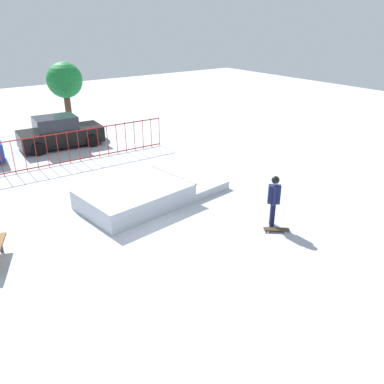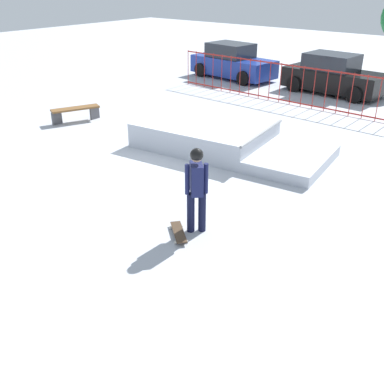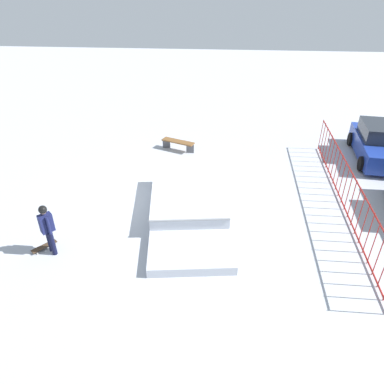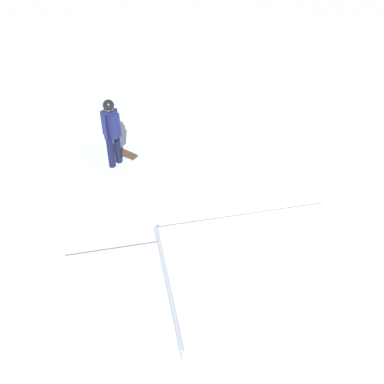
% 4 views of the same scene
% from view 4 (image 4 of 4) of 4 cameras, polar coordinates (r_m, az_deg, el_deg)
% --- Properties ---
extents(ground_plane, '(60.00, 60.00, 0.00)m').
position_cam_4_polar(ground_plane, '(9.91, 10.56, -7.18)').
color(ground_plane, '#B2B7C1').
extents(skate_ramp, '(5.68, 3.25, 0.74)m').
position_cam_4_polar(skate_ramp, '(8.95, 5.77, -10.38)').
color(skate_ramp, silver).
rests_on(skate_ramp, ground).
extents(skater, '(0.43, 0.42, 1.73)m').
position_cam_4_polar(skater, '(11.38, -9.16, 7.18)').
color(skater, black).
rests_on(skater, ground).
extents(skateboard, '(0.74, 0.66, 0.09)m').
position_cam_4_polar(skateboard, '(12.20, -7.92, 4.56)').
color(skateboard, '#3F2D1E').
rests_on(skateboard, ground).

